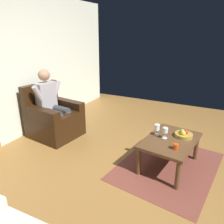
{
  "coord_description": "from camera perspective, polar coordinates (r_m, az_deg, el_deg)",
  "views": [
    {
      "loc": [
        2.55,
        0.55,
        1.84
      ],
      "look_at": [
        -0.23,
        -0.85,
        0.69
      ],
      "focal_mm": 35.19,
      "sensor_mm": 36.0,
      "label": 1
    }
  ],
  "objects": [
    {
      "name": "fruit_bowl",
      "position": [
        3.27,
        18.13,
        -5.55
      ],
      "size": [
        0.25,
        0.25,
        0.11
      ],
      "color": "olive",
      "rests_on": "coffee_table"
    },
    {
      "name": "candle_jar",
      "position": [
        2.92,
        16.23,
        -8.63
      ],
      "size": [
        0.07,
        0.07,
        0.07
      ],
      "primitive_type": "cylinder",
      "color": "#B74214",
      "rests_on": "coffee_table"
    },
    {
      "name": "wine_glass_far",
      "position": [
        3.12,
        13.66,
        -4.8
      ],
      "size": [
        0.07,
        0.07,
        0.16
      ],
      "color": "silver",
      "rests_on": "coffee_table"
    },
    {
      "name": "person_seated",
      "position": [
        4.08,
        -15.5,
        2.53
      ],
      "size": [
        0.62,
        0.61,
        1.22
      ],
      "rotation": [
        0.0,
        0.0,
        -0.12
      ],
      "color": "#9D959A",
      "rests_on": "ground"
    },
    {
      "name": "wine_glass_near",
      "position": [
        3.19,
        11.63,
        -4.1
      ],
      "size": [
        0.07,
        0.07,
        0.16
      ],
      "color": "silver",
      "rests_on": "coffee_table"
    },
    {
      "name": "coffee_table",
      "position": [
        3.19,
        14.9,
        -7.85
      ],
      "size": [
        1.0,
        0.75,
        0.43
      ],
      "rotation": [
        0.0,
        0.0,
        -0.14
      ],
      "color": "#533620",
      "rests_on": "ground"
    },
    {
      "name": "rug",
      "position": [
        3.38,
        14.32,
        -13.38
      ],
      "size": [
        1.78,
        1.44,
        0.01
      ],
      "primitive_type": "cube",
      "rotation": [
        0.0,
        0.0,
        -0.14
      ],
      "color": "brown",
      "rests_on": "ground"
    },
    {
      "name": "ground_plane",
      "position": [
        3.2,
        12.27,
        -15.41
      ],
      "size": [
        6.49,
        6.49,
        0.0
      ],
      "primitive_type": "plane",
      "color": "brown"
    },
    {
      "name": "wall_back",
      "position": [
        4.13,
        -24.73,
        10.27
      ],
      "size": [
        5.81,
        0.06,
        2.5
      ],
      "primitive_type": "cube",
      "color": "silver",
      "rests_on": "ground"
    },
    {
      "name": "armchair",
      "position": [
        4.18,
        -15.0,
        -1.71
      ],
      "size": [
        0.85,
        0.9,
        0.95
      ],
      "rotation": [
        0.0,
        0.0,
        -0.12
      ],
      "color": "black",
      "rests_on": "ground"
    }
  ]
}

